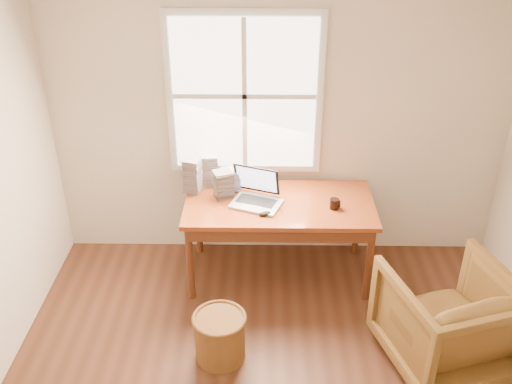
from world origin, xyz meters
TOP-DOWN VIEW (x-y plane):
  - room_shell at (-0.02, 0.16)m, footprint 4.04×4.54m
  - desk at (0.00, 1.80)m, footprint 1.60×0.80m
  - armchair at (1.19, 0.77)m, footprint 1.06×1.07m
  - wicker_stool at (-0.45, 0.78)m, footprint 0.45×0.45m
  - laptop at (-0.20, 1.75)m, footprint 0.51×0.52m
  - mouse at (-0.12, 1.59)m, footprint 0.12×0.09m
  - coffee_mug at (0.45, 1.71)m, footprint 0.10×0.10m
  - cd_stack_a at (-0.62, 2.10)m, footprint 0.16×0.15m
  - cd_stack_b at (-0.48, 1.89)m, footprint 0.19×0.18m
  - cd_stack_c at (-0.75, 1.98)m, footprint 0.16×0.15m
  - cd_stack_d at (-0.42, 2.02)m, footprint 0.17×0.16m

SIDE VIEW (x-z plane):
  - wicker_stool at x=-0.45m, z-range 0.00..0.37m
  - armchair at x=1.19m, z-range 0.00..0.78m
  - desk at x=0.00m, z-range 0.71..0.75m
  - mouse at x=-0.12m, z-range 0.75..0.78m
  - coffee_mug at x=0.45m, z-range 0.75..0.84m
  - cd_stack_d at x=-0.42m, z-range 0.75..0.94m
  - cd_stack_b at x=-0.48m, z-range 0.75..0.99m
  - cd_stack_a at x=-0.62m, z-range 0.75..1.04m
  - laptop at x=-0.20m, z-range 0.75..1.04m
  - cd_stack_c at x=-0.75m, z-range 0.75..1.06m
  - room_shell at x=-0.02m, z-range 0.00..2.64m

